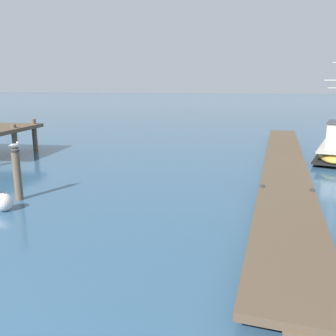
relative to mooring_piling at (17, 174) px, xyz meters
name	(u,v)px	position (x,y,z in m)	size (l,w,h in m)	color
floating_dock	(284,163)	(8.82, 7.15, -0.54)	(2.08, 24.18, 0.53)	brown
mooring_piling	(17,174)	(0.00, 0.00, 0.00)	(0.30, 0.30, 1.74)	brown
perched_seagull	(14,145)	(0.00, 0.00, 0.98)	(0.27, 0.34, 0.26)	gold
mooring_buoy	(4,202)	(0.31, -1.06, -0.62)	(0.57, 0.57, 0.64)	silver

